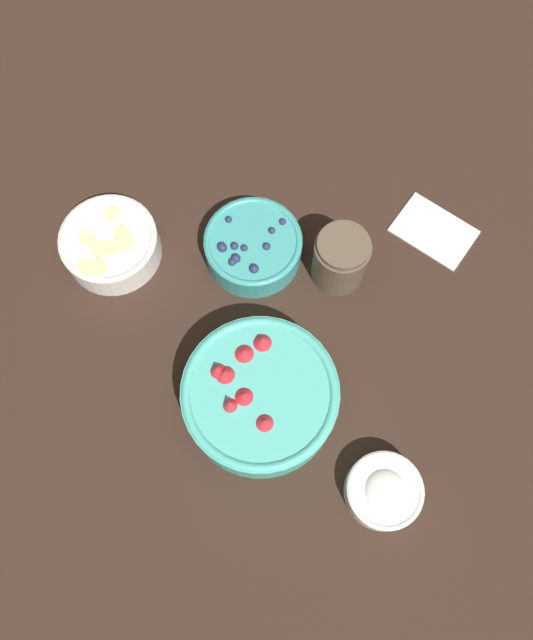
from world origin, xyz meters
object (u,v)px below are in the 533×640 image
(bowl_bananas, at_px, (110,244))
(jar_chocolate, at_px, (340,259))
(bowl_blueberries, at_px, (253,246))
(bowl_strawberries, at_px, (260,395))
(bowl_cream, at_px, (384,491))

(bowl_bananas, bearing_deg, jar_chocolate, -169.01)
(bowl_blueberries, bearing_deg, bowl_bananas, 15.36)
(bowl_blueberries, distance_m, bowl_bananas, 0.23)
(bowl_blueberries, distance_m, jar_chocolate, 0.14)
(jar_chocolate, bearing_deg, bowl_blueberries, 3.83)
(bowl_strawberries, height_order, bowl_bananas, bowl_strawberries)
(bowl_strawberries, height_order, jar_chocolate, jar_chocolate)
(bowl_strawberries, distance_m, jar_chocolate, 0.25)
(bowl_strawberries, distance_m, bowl_blueberries, 0.25)
(bowl_strawberries, xyz_separation_m, bowl_cream, (-0.21, 0.08, -0.02))
(bowl_strawberries, height_order, bowl_blueberries, bowl_strawberries)
(bowl_bananas, bearing_deg, bowl_cream, 153.70)
(bowl_blueberries, height_order, bowl_cream, bowl_blueberries)
(bowl_strawberries, bearing_deg, bowl_blueberries, -71.00)
(bowl_cream, bearing_deg, jar_chocolate, -65.42)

